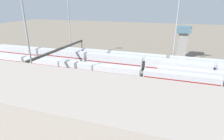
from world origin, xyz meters
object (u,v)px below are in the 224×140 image
object	(u,v)px
light_mast_0	(69,17)
signal_gantry	(60,51)
train_on_track_5	(208,97)
maintenance_shed	(79,121)
train_on_track_1	(114,61)
train_on_track_3	(78,67)
control_tower	(183,40)
light_mast_1	(26,28)
train_on_track_0	(137,59)
light_mast_2	(177,21)

from	to	relation	value
light_mast_0	signal_gantry	distance (m)	22.86
train_on_track_5	signal_gantry	xyz separation A→B (m)	(49.70, -10.00, 5.65)
maintenance_shed	train_on_track_5	bearing A→B (deg)	-133.16
train_on_track_1	train_on_track_5	bearing A→B (deg)	147.76
train_on_track_3	control_tower	bearing A→B (deg)	-138.54
light_mast_1	maintenance_shed	xyz separation A→B (m)	(-24.37, 17.25, -12.01)
train_on_track_1	signal_gantry	bearing A→B (deg)	29.07
train_on_track_0	control_tower	size ratio (longest dim) A/B	4.78
train_on_track_1	control_tower	world-z (taller)	control_tower
light_mast_0	light_mast_1	bearing A→B (deg)	103.64
control_tower	maintenance_shed	bearing A→B (deg)	75.53
train_on_track_3	control_tower	world-z (taller)	control_tower
train_on_track_5	light_mast_1	world-z (taller)	light_mast_1
light_mast_2	signal_gantry	bearing A→B (deg)	25.14
train_on_track_5	light_mast_2	size ratio (longest dim) A/B	1.65
light_mast_1	light_mast_2	xyz separation A→B (m)	(-38.22, -36.42, -0.06)
train_on_track_1	train_on_track_3	world-z (taller)	train_on_track_1
train_on_track_1	maintenance_shed	distance (m)	45.67
light_mast_0	light_mast_1	xyz separation A→B (m)	(-8.82, 36.32, -0.58)
light_mast_0	train_on_track_5	bearing A→B (deg)	152.90
signal_gantry	maintenance_shed	bearing A→B (deg)	127.37
train_on_track_0	light_mast_1	distance (m)	43.47
light_mast_2	signal_gantry	size ratio (longest dim) A/B	0.82
train_on_track_1	train_on_track_3	xyz separation A→B (m)	(11.09, 10.00, -0.59)
light_mast_2	maintenance_shed	size ratio (longest dim) A/B	0.58
train_on_track_3	light_mast_1	world-z (taller)	light_mast_1
train_on_track_3	train_on_track_0	bearing A→B (deg)	-142.56
signal_gantry	train_on_track_5	bearing A→B (deg)	168.62
light_mast_1	light_mast_2	size ratio (longest dim) A/B	1.00
light_mast_2	maintenance_shed	world-z (taller)	light_mast_2
light_mast_0	train_on_track_0	bearing A→B (deg)	173.39
light_mast_1	train_on_track_3	bearing A→B (deg)	-105.20
train_on_track_0	signal_gantry	world-z (taller)	signal_gantry
train_on_track_3	light_mast_0	size ratio (longest dim) A/B	3.21
light_mast_1	signal_gantry	distance (m)	20.51
train_on_track_0	light_mast_1	size ratio (longest dim) A/B	2.49
train_on_track_1	train_on_track_0	distance (m)	9.86
light_mast_2	light_mast_0	bearing A→B (deg)	0.12
light_mast_1	light_mast_0	bearing A→B (deg)	-76.36
train_on_track_0	light_mast_2	size ratio (longest dim) A/B	2.49
train_on_track_1	control_tower	distance (m)	35.01
train_on_track_3	control_tower	xyz separation A→B (m)	(-37.03, -32.72, 6.66)
train_on_track_1	signal_gantry	size ratio (longest dim) A/B	3.42
maintenance_shed	control_tower	xyz separation A→B (m)	(-17.41, -67.44, 2.52)
maintenance_shed	light_mast_0	bearing A→B (deg)	-58.22
train_on_track_0	light_mast_2	xyz separation A→B (m)	(-13.88, -3.95, 15.50)
light_mast_0	control_tower	bearing A→B (deg)	-164.67
light_mast_1	signal_gantry	xyz separation A→B (m)	(2.15, -17.48, -10.51)
train_on_track_0	maintenance_shed	distance (m)	49.85
train_on_track_5	train_on_track_1	bearing A→B (deg)	-32.24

